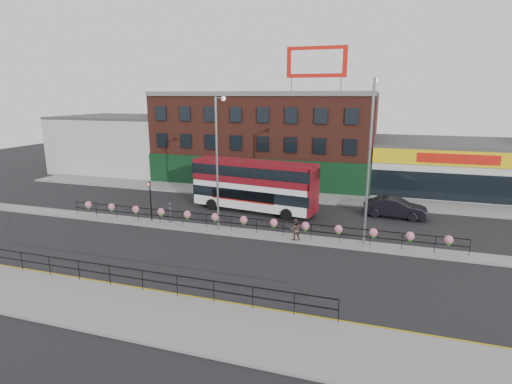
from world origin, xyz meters
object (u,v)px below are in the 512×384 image
(pedestrian_b, at_px, (295,229))
(lamp_column_west, at_px, (218,152))
(double_decker_bus, at_px, (254,181))
(car, at_px, (395,208))
(lamp_column_east, at_px, (370,148))
(pedestrian_a, at_px, (171,212))

(pedestrian_b, xyz_separation_m, lamp_column_west, (-5.99, 0.76, 5.03))
(double_decker_bus, bearing_deg, lamp_column_west, -99.78)
(car, relative_size, lamp_column_west, 0.53)
(double_decker_bus, height_order, pedestrian_b, double_decker_bus)
(double_decker_bus, bearing_deg, lamp_column_east, -29.65)
(pedestrian_a, bearing_deg, lamp_column_east, -101.68)
(double_decker_bus, xyz_separation_m, lamp_column_west, (-0.96, -5.59, 3.20))
(double_decker_bus, relative_size, pedestrian_a, 7.15)
(double_decker_bus, distance_m, lamp_column_west, 6.51)
(pedestrian_b, bearing_deg, car, -151.28)
(car, relative_size, lamp_column_east, 0.48)
(pedestrian_a, bearing_deg, double_decker_bus, -55.72)
(car, height_order, lamp_column_east, lamp_column_east)
(pedestrian_b, relative_size, lamp_column_west, 0.16)
(pedestrian_a, xyz_separation_m, lamp_column_west, (4.31, -0.24, 5.00))
(lamp_column_east, bearing_deg, pedestrian_b, -169.62)
(car, bearing_deg, double_decker_bus, 104.28)
(pedestrian_a, relative_size, lamp_column_east, 0.14)
(double_decker_bus, relative_size, lamp_column_east, 1.03)
(double_decker_bus, bearing_deg, pedestrian_a, -134.60)
(lamp_column_east, bearing_deg, lamp_column_west, -179.50)
(lamp_column_west, bearing_deg, car, 30.32)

